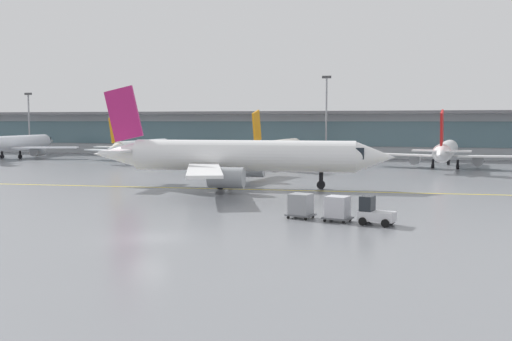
# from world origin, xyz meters

# --- Properties ---
(ground_plane) EXTENTS (400.00, 400.00, 0.00)m
(ground_plane) POSITION_xyz_m (0.00, 0.00, 0.00)
(ground_plane) COLOR slate
(taxiway_centreline_stripe) EXTENTS (109.54, 10.74, 0.01)m
(taxiway_centreline_stripe) POSITION_xyz_m (-2.77, 27.92, 0.00)
(taxiway_centreline_stripe) COLOR yellow
(taxiway_centreline_stripe) RESTS_ON ground_plane
(terminal_concourse) EXTENTS (214.37, 11.00, 9.60)m
(terminal_concourse) POSITION_xyz_m (0.00, 90.63, 4.92)
(terminal_concourse) COLOR #9EA3A8
(terminal_concourse) RESTS_ON ground_plane
(gate_airplane_0) EXTENTS (27.93, 30.16, 9.98)m
(gate_airplane_0) POSITION_xyz_m (-63.37, 67.47, 2.99)
(gate_airplane_0) COLOR silver
(gate_airplane_0) RESTS_ON ground_plane
(gate_airplane_1) EXTENTS (24.23, 25.97, 8.63)m
(gate_airplane_1) POSITION_xyz_m (-34.63, 67.38, 2.59)
(gate_airplane_1) COLOR white
(gate_airplane_1) RESTS_ON ground_plane
(gate_airplane_2) EXTENTS (26.21, 28.24, 9.35)m
(gate_airplane_2) POSITION_xyz_m (-7.52, 65.59, 2.80)
(gate_airplane_2) COLOR silver
(gate_airplane_2) RESTS_ON ground_plane
(gate_airplane_3) EXTENTS (25.93, 28.01, 9.27)m
(gate_airplane_3) POSITION_xyz_m (20.49, 65.30, 2.78)
(gate_airplane_3) COLOR white
(gate_airplane_3) RESTS_ON ground_plane
(taxiing_regional_jet) EXTENTS (35.65, 33.00, 11.80)m
(taxiing_regional_jet) POSITION_xyz_m (-3.23, 29.88, 3.54)
(taxiing_regional_jet) COLOR white
(taxiing_regional_jet) RESTS_ON ground_plane
(baggage_tug) EXTENTS (2.85, 2.09, 2.10)m
(baggage_tug) POSITION_xyz_m (13.83, 9.18, 0.89)
(baggage_tug) COLOR silver
(baggage_tug) RESTS_ON ground_plane
(cargo_dolly_lead) EXTENTS (2.40, 2.03, 1.94)m
(cargo_dolly_lead) POSITION_xyz_m (11.04, 9.81, 1.05)
(cargo_dolly_lead) COLOR #595B60
(cargo_dolly_lead) RESTS_ON ground_plane
(cargo_dolly_trailing) EXTENTS (2.40, 2.03, 1.94)m
(cargo_dolly_trailing) POSITION_xyz_m (8.03, 10.50, 1.05)
(cargo_dolly_trailing) COLOR #595B60
(cargo_dolly_trailing) RESTS_ON ground_plane
(apron_light_mast_0) EXTENTS (1.80, 0.36, 14.02)m
(apron_light_mast_0) POSITION_xyz_m (-70.86, 82.13, 7.70)
(apron_light_mast_0) COLOR gray
(apron_light_mast_0) RESTS_ON ground_plane
(apron_light_mast_1) EXTENTS (1.80, 0.36, 16.45)m
(apron_light_mast_1) POSITION_xyz_m (-1.80, 82.09, 8.93)
(apron_light_mast_1) COLOR gray
(apron_light_mast_1) RESTS_ON ground_plane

